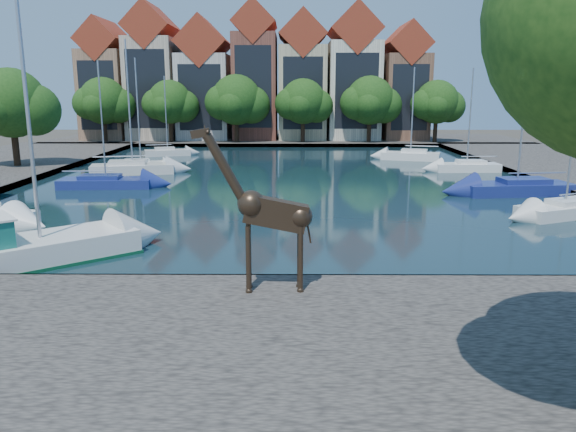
{
  "coord_description": "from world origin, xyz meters",
  "views": [
    {
      "loc": [
        0.67,
        -17.96,
        6.5
      ],
      "look_at": [
        0.54,
        1.14,
        2.25
      ],
      "focal_mm": 35.0,
      "sensor_mm": 36.0,
      "label": 1
    }
  ],
  "objects": [
    {
      "name": "ground",
      "position": [
        0.0,
        0.0,
        0.0
      ],
      "size": [
        160.0,
        160.0,
        0.0
      ],
      "primitive_type": "plane",
      "color": "#38332B",
      "rests_on": "ground"
    },
    {
      "name": "townhouse_west_end",
      "position": [
        -23.0,
        55.99,
        7.36
      ],
      "size": [
        5.44,
        9.18,
        14.93
      ],
      "color": "#966D51",
      "rests_on": "far_quay"
    },
    {
      "name": "sailboat_right_d",
      "position": [
        12.0,
        35.6,
        0.64
      ],
      "size": [
        5.73,
        3.42,
        8.6
      ],
      "color": "white",
      "rests_on": "water_basin"
    },
    {
      "name": "far_tree_mid_west",
      "position": [
        -5.89,
        50.49,
        5.29
      ],
      "size": [
        7.8,
        6.0,
        8.0
      ],
      "color": "#332114",
      "rests_on": "far_quay"
    },
    {
      "name": "sailboat_right_b",
      "position": [
        15.0,
        17.33,
        0.64
      ],
      "size": [
        7.07,
        3.12,
        10.22
      ],
      "color": "navy",
      "rests_on": "water_basin"
    },
    {
      "name": "townhouse_west_mid",
      "position": [
        -17.0,
        55.99,
        8.23
      ],
      "size": [
        5.94,
        9.18,
        16.79
      ],
      "color": "#C3AE96",
      "rests_on": "far_quay"
    },
    {
      "name": "townhouse_east_end",
      "position": [
        15.0,
        55.99,
        7.11
      ],
      "size": [
        5.44,
        9.18,
        14.43
      ],
      "color": "brown",
      "rests_on": "far_quay"
    },
    {
      "name": "motorsailer",
      "position": [
        -10.01,
        1.8,
        0.86
      ],
      "size": [
        8.73,
        7.92,
        10.13
      ],
      "color": "silver",
      "rests_on": "water_basin"
    },
    {
      "name": "far_tree_west",
      "position": [
        -13.91,
        50.49,
        5.08
      ],
      "size": [
        6.76,
        5.2,
        7.36
      ],
      "color": "#332114",
      "rests_on": "far_quay"
    },
    {
      "name": "giraffe_statue",
      "position": [
        -0.09,
        -1.51,
        2.94
      ],
      "size": [
        3.48,
        0.67,
        4.97
      ],
      "color": "#322419",
      "rests_on": "near_quay"
    },
    {
      "name": "sailboat_left_e",
      "position": [
        -12.0,
        39.12,
        0.56
      ],
      "size": [
        4.79,
        2.86,
        7.91
      ],
      "color": "silver",
      "rests_on": "water_basin"
    },
    {
      "name": "far_tree_far_east",
      "position": [
        18.09,
        50.49,
        5.08
      ],
      "size": [
        6.76,
        5.2,
        7.36
      ],
      "color": "#332114",
      "rests_on": "far_quay"
    },
    {
      "name": "side_tree_left_far",
      "position": [
        -21.9,
        27.99,
        5.38
      ],
      "size": [
        7.28,
        5.6,
        7.88
      ],
      "color": "#332114",
      "rests_on": "left_quay"
    },
    {
      "name": "townhouse_east_mid",
      "position": [
        8.5,
        55.99,
        8.1
      ],
      "size": [
        6.43,
        9.18,
        16.65
      ],
      "color": "beige",
      "rests_on": "far_quay"
    },
    {
      "name": "far_quay",
      "position": [
        0.0,
        56.0,
        0.25
      ],
      "size": [
        60.0,
        16.0,
        0.5
      ],
      "primitive_type": "cube",
      "color": "#555049",
      "rests_on": "ground"
    },
    {
      "name": "far_tree_east",
      "position": [
        10.11,
        50.49,
        5.24
      ],
      "size": [
        7.54,
        5.8,
        7.84
      ],
      "color": "#332114",
      "rests_on": "far_quay"
    },
    {
      "name": "far_tree_far_west",
      "position": [
        -21.9,
        50.49,
        5.18
      ],
      "size": [
        7.28,
        5.6,
        7.68
      ],
      "color": "#332114",
      "rests_on": "far_quay"
    },
    {
      "name": "townhouse_west_inner",
      "position": [
        -10.5,
        55.99,
        7.35
      ],
      "size": [
        6.43,
        9.18,
        15.15
      ],
      "color": "beige",
      "rests_on": "far_quay"
    },
    {
      "name": "sailboat_right_a",
      "position": [
        15.0,
        10.87,
        0.59
      ],
      "size": [
        5.66,
        3.87,
        10.51
      ],
      "color": "silver",
      "rests_on": "water_basin"
    },
    {
      "name": "near_quay",
      "position": [
        0.0,
        -7.0,
        0.25
      ],
      "size": [
        50.0,
        14.0,
        0.5
      ],
      "primitive_type": "cube",
      "color": "#555049",
      "rests_on": "ground"
    },
    {
      "name": "townhouse_center",
      "position": [
        -4.0,
        55.99,
        8.36
      ],
      "size": [
        5.44,
        9.18,
        16.93
      ],
      "color": "brown",
      "rests_on": "far_quay"
    },
    {
      "name": "far_tree_mid_east",
      "position": [
        2.1,
        50.49,
        5.13
      ],
      "size": [
        7.02,
        5.4,
        7.52
      ],
      "color": "#332114",
      "rests_on": "far_quay"
    },
    {
      "name": "townhouse_east_inner",
      "position": [
        2.0,
        55.99,
        7.73
      ],
      "size": [
        5.94,
        9.18,
        15.79
      ],
      "color": "#C3B38B",
      "rests_on": "far_quay"
    },
    {
      "name": "sailboat_left_c",
      "position": [
        -12.0,
        26.34,
        0.66
      ],
      "size": [
        6.72,
        3.52,
        10.3
      ],
      "color": "silver",
      "rests_on": "water_basin"
    },
    {
      "name": "water_basin",
      "position": [
        0.0,
        24.0,
        0.04
      ],
      "size": [
        38.0,
        50.0,
        0.08
      ],
      "primitive_type": "cube",
      "color": "black",
      "rests_on": "ground"
    },
    {
      "name": "sailboat_right_c",
      "position": [
        15.0,
        27.81,
        0.59
      ],
      "size": [
        5.22,
        1.97,
        8.24
      ],
      "color": "silver",
      "rests_on": "water_basin"
    },
    {
      "name": "sailboat_left_d",
      "position": [
        -12.0,
        28.79,
        0.58
      ],
      "size": [
        4.79,
        2.96,
        9.07
      ],
      "color": "white",
      "rests_on": "water_basin"
    },
    {
      "name": "sailboat_left_b",
      "position": [
        -12.0,
        19.77,
        0.54
      ],
      "size": [
        6.28,
        2.52,
        8.4
      ],
      "color": "navy",
      "rests_on": "water_basin"
    }
  ]
}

